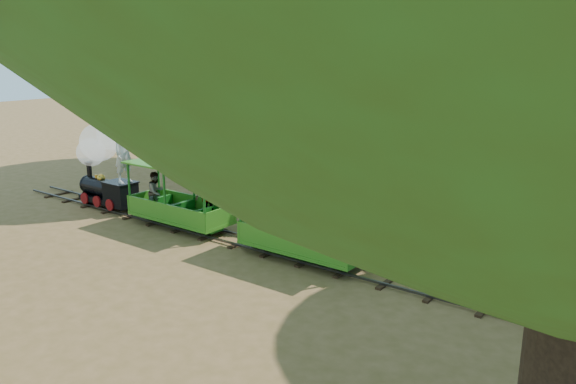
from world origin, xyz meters
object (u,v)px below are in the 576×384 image
Objects in this scene: locomotive at (105,156)px; carriage_front at (181,201)px; carriage_rear at (303,228)px; fence at (444,175)px.

locomotive is 0.89× the size of carriage_front.
locomotive reaches higher than carriage_rear.
fence is (0.17, 8.00, -0.17)m from carriage_rear.
locomotive is 0.89× the size of carriage_rear.
carriage_rear is (7.26, -0.07, -0.84)m from locomotive.
locomotive is at bearing 178.99° from carriage_front.
carriage_rear reaches higher than fence.
locomotive reaches higher than carriage_front.
fence is at bearing 46.86° from locomotive.
carriage_front is 0.17× the size of fence.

